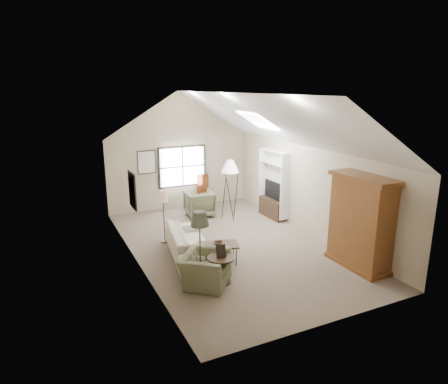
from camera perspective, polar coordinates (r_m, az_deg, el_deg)
name	(u,v)px	position (r m, az deg, el deg)	size (l,w,h in m)	color
room_shell	(231,125)	(10.02, 1.00, 9.50)	(5.01, 8.01, 4.00)	#6F5F4F
window	(182,166)	(13.93, -5.97, 3.65)	(1.72, 0.08, 1.42)	black
skylight	(258,120)	(11.43, 4.88, 10.18)	(0.80, 1.20, 0.52)	white
wall_art	(140,175)	(11.43, -11.93, 2.34)	(1.97, 3.71, 0.88)	black
armoire	(361,222)	(9.80, 18.96, -4.09)	(0.60, 1.50, 2.20)	brown
tv_alcove	(274,183)	(12.89, 7.10, 1.32)	(0.32, 1.30, 2.10)	white
media_console	(272,208)	(13.10, 6.91, -2.30)	(0.34, 1.18, 0.60)	#382316
tv_panel	(273,190)	(12.93, 7.00, 0.32)	(0.05, 0.90, 0.55)	black
sofa	(190,243)	(10.10, -4.83, -7.29)	(2.38, 0.93, 0.69)	beige
armchair_near	(205,269)	(8.75, -2.69, -10.92)	(1.06, 0.93, 0.69)	#6A6C4B
armchair_far	(200,203)	(13.14, -3.50, -1.64)	(0.89, 0.91, 0.83)	#5D6043
coffee_table	(218,254)	(9.71, -0.87, -8.82)	(0.97, 0.54, 0.50)	#332415
bowl	(218,243)	(9.60, -0.88, -7.31)	(0.23, 0.23, 0.06)	#391E17
side_table	(221,270)	(8.80, -0.42, -11.06)	(0.60, 0.60, 0.60)	#311F14
side_chair	(205,191)	(14.16, -2.67, 0.20)	(0.44, 0.44, 1.12)	brown
tripod_lamp	(230,189)	(12.66, 0.86, 0.38)	(0.57, 0.57, 1.95)	white
dark_lamp	(200,247)	(8.61, -3.43, -7.84)	(0.40, 0.40, 1.66)	#2A2E20
tan_lamp	(164,216)	(10.94, -8.60, -3.41)	(0.30, 0.30, 1.49)	tan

